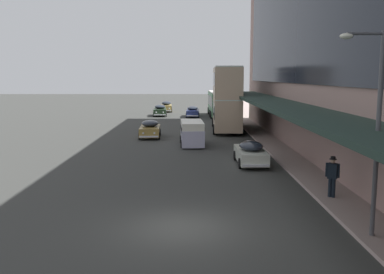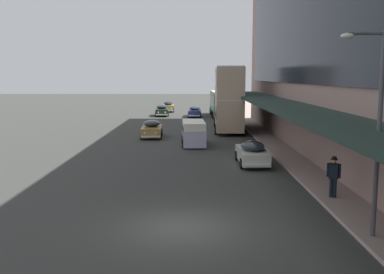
{
  "view_description": "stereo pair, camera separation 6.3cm",
  "coord_description": "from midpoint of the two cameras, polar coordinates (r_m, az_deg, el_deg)",
  "views": [
    {
      "loc": [
        0.3,
        -15.18,
        5.54
      ],
      "look_at": [
        0.46,
        12.29,
        1.63
      ],
      "focal_mm": 40.0,
      "sensor_mm": 36.0,
      "label": 1
    },
    {
      "loc": [
        0.36,
        -15.18,
        5.54
      ],
      "look_at": [
        0.46,
        12.29,
        1.63
      ],
      "focal_mm": 40.0,
      "sensor_mm": 36.0,
      "label": 2
    }
  ],
  "objects": [
    {
      "name": "ground",
      "position": [
        16.17,
        -1.4,
        -11.95
      ],
      "size": [
        240.0,
        240.0,
        0.0
      ],
      "primitive_type": "plane",
      "color": "#363734"
    },
    {
      "name": "transit_bus_kerbside_front",
      "position": [
        59.47,
        3.7,
        4.64
      ],
      "size": [
        2.79,
        10.84,
        3.46
      ],
      "color": "#4C905B",
      "rests_on": "ground"
    },
    {
      "name": "transit_bus_kerbside_rear",
      "position": [
        43.85,
        4.71,
        5.4
      ],
      "size": [
        3.11,
        9.98,
        6.49
      ],
      "color": "tan",
      "rests_on": "ground"
    },
    {
      "name": "sedan_second_mid",
      "position": [
        39.17,
        -5.54,
        1.07
      ],
      "size": [
        2.01,
        4.3,
        1.56
      ],
      "color": "olive",
      "rests_on": "ground"
    },
    {
      "name": "sedan_oncoming_front",
      "position": [
        27.28,
        7.89,
        -2.1
      ],
      "size": [
        1.84,
        4.44,
        1.51
      ],
      "color": "beige",
      "rests_on": "ground"
    },
    {
      "name": "sedan_far_back",
      "position": [
        67.6,
        -3.34,
        4.07
      ],
      "size": [
        1.93,
        4.71,
        1.67
      ],
      "color": "olive",
      "rests_on": "ground"
    },
    {
      "name": "sedan_second_near",
      "position": [
        60.44,
        -4.19,
        3.56
      ],
      "size": [
        2.02,
        4.55,
        1.57
      ],
      "color": "#1E2F1C",
      "rests_on": "ground"
    },
    {
      "name": "sedan_oncoming_rear",
      "position": [
        58.9,
        0.19,
        3.43
      ],
      "size": [
        1.86,
        5.0,
        1.5
      ],
      "color": "navy",
      "rests_on": "ground"
    },
    {
      "name": "vw_van",
      "position": [
        34.57,
        0.07,
        0.71
      ],
      "size": [
        2.05,
        4.62,
        1.96
      ],
      "color": "#B7B3D0",
      "rests_on": "ground"
    },
    {
      "name": "pedestrian_at_kerb",
      "position": [
        20.17,
        18.25,
        -4.81
      ],
      "size": [
        0.55,
        0.41,
        1.86
      ],
      "color": "black",
      "rests_on": "sidewalk_kerb"
    },
    {
      "name": "street_lamp",
      "position": [
        15.29,
        23.06,
        2.19
      ],
      "size": [
        1.5,
        0.28,
        6.85
      ],
      "color": "#4C4C51",
      "rests_on": "sidewalk_kerb"
    }
  ]
}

